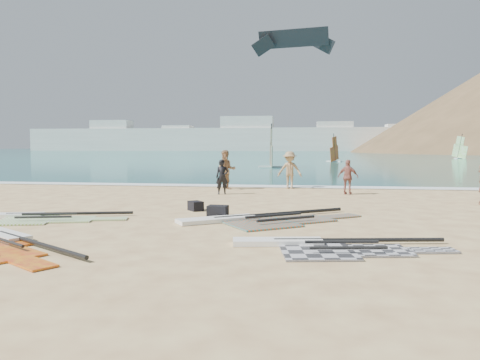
# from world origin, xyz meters

# --- Properties ---
(ground) EXTENTS (300.00, 300.00, 0.00)m
(ground) POSITION_xyz_m (0.00, 0.00, 0.00)
(ground) COLOR #E3C885
(ground) RESTS_ON ground
(sea) EXTENTS (300.00, 240.00, 0.06)m
(sea) POSITION_xyz_m (0.00, 132.00, 0.00)
(sea) COLOR #0D4E5E
(sea) RESTS_ON ground
(surf_line) EXTENTS (300.00, 1.20, 0.04)m
(surf_line) POSITION_xyz_m (0.00, 12.30, 0.00)
(surf_line) COLOR white
(surf_line) RESTS_ON ground
(far_town) EXTENTS (160.00, 8.00, 12.00)m
(far_town) POSITION_xyz_m (-15.72, 150.00, 4.49)
(far_town) COLOR white
(far_town) RESTS_ON ground
(rig_grey) EXTENTS (4.95, 2.29, 0.19)m
(rig_grey) POSITION_xyz_m (2.02, -2.53, 0.05)
(rig_grey) COLOR #2A292C
(rig_grey) RESTS_ON ground
(rig_green) EXTENTS (4.96, 2.57, 0.19)m
(rig_green) POSITION_xyz_m (-6.63, 0.31, 0.05)
(rig_green) COLOR #6EA92D
(rig_green) RESTS_ON ground
(rig_orange) EXTENTS (5.55, 4.23, 0.20)m
(rig_orange) POSITION_xyz_m (0.23, 0.91, 0.05)
(rig_orange) COLOR #E3501C
(rig_orange) RESTS_ON ground
(rig_red) EXTENTS (4.33, 3.70, 0.19)m
(rig_red) POSITION_xyz_m (-5.24, -3.28, 0.05)
(rig_red) COLOR #B80619
(rig_red) RESTS_ON ground
(gear_bag_near) EXTENTS (0.65, 0.49, 0.39)m
(gear_bag_near) POSITION_xyz_m (-1.12, 1.37, 0.20)
(gear_bag_near) COLOR black
(gear_bag_near) RESTS_ON ground
(gear_bag_far) EXTENTS (0.65, 0.67, 0.33)m
(gear_bag_far) POSITION_xyz_m (-2.19, 2.83, 0.17)
(gear_bag_far) COLOR black
(gear_bag_far) RESTS_ON ground
(person_wetsuit) EXTENTS (0.67, 0.52, 1.61)m
(person_wetsuit) POSITION_xyz_m (-2.27, 8.27, 0.80)
(person_wetsuit) COLOR black
(person_wetsuit) RESTS_ON ground
(beachgoer_left) EXTENTS (1.13, 0.97, 2.01)m
(beachgoer_left) POSITION_xyz_m (-2.51, 10.63, 1.01)
(beachgoer_left) COLOR #A47850
(beachgoer_left) RESTS_ON ground
(beachgoer_mid) EXTENTS (1.29, 0.78, 1.95)m
(beachgoer_mid) POSITION_xyz_m (0.70, 11.50, 0.97)
(beachgoer_mid) COLOR #9E7D54
(beachgoer_mid) RESTS_ON ground
(beachgoer_back) EXTENTS (1.02, 0.67, 1.61)m
(beachgoer_back) POSITION_xyz_m (3.48, 9.06, 0.80)
(beachgoer_back) COLOR #A05D50
(beachgoer_back) RESTS_ON ground
(windsurfer_left) EXTENTS (2.48, 2.90, 4.38)m
(windsurfer_left) POSITION_xyz_m (-2.05, 33.16, 1.28)
(windsurfer_left) COLOR white
(windsurfer_left) RESTS_ON ground
(windsurfer_centre) EXTENTS (2.09, 2.22, 3.78)m
(windsurfer_centre) POSITION_xyz_m (4.95, 50.33, 1.15)
(windsurfer_centre) COLOR white
(windsurfer_centre) RESTS_ON ground
(windsurfer_right) EXTENTS (2.08, 2.04, 4.07)m
(windsurfer_right) POSITION_xyz_m (25.75, 67.22, 1.21)
(windsurfer_right) COLOR white
(windsurfer_right) RESTS_ON ground
(kitesurf_kite) EXTENTS (9.15, 2.33, 2.82)m
(kitesurf_kite) POSITION_xyz_m (-0.23, 39.87, 13.78)
(kitesurf_kite) COLOR black
(kitesurf_kite) RESTS_ON ground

